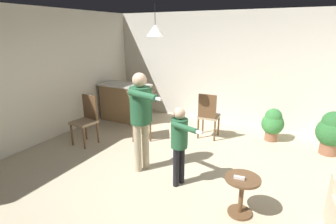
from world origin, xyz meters
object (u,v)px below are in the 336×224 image
at_px(person_child, 180,138).
at_px(dining_chair_near_wall, 138,115).
at_px(spare_remote_on_table, 239,178).
at_px(side_table_by_couch, 242,191).
at_px(potted_plant_by_wall, 273,123).
at_px(person_adult, 141,112).
at_px(dining_chair_centre_back, 86,118).
at_px(dining_chair_by_counter, 208,114).
at_px(potted_plant_corner, 332,131).
at_px(kitchen_counter, 126,102).

relative_size(person_child, dining_chair_near_wall, 1.22).
distance_m(dining_chair_near_wall, spare_remote_on_table, 2.91).
bearing_deg(side_table_by_couch, potted_plant_by_wall, 88.78).
bearing_deg(person_adult, dining_chair_near_wall, -127.99).
bearing_deg(potted_plant_by_wall, dining_chair_near_wall, -154.62).
distance_m(person_child, dining_chair_centre_back, 2.41).
height_order(person_child, dining_chair_by_counter, person_child).
xyz_separation_m(dining_chair_by_counter, potted_plant_corner, (2.30, 0.32, -0.08)).
xyz_separation_m(side_table_by_couch, person_adult, (-1.72, 0.39, 0.69)).
relative_size(person_child, potted_plant_corner, 1.45).
bearing_deg(dining_chair_by_counter, person_adult, -110.11).
bearing_deg(spare_remote_on_table, dining_chair_by_counter, 117.53).
xyz_separation_m(kitchen_counter, potted_plant_by_wall, (3.55, 0.32, -0.09)).
relative_size(kitchen_counter, potted_plant_by_wall, 1.79).
height_order(person_child, dining_chair_near_wall, person_child).
xyz_separation_m(person_adult, potted_plant_corner, (2.82, 2.11, -0.55)).
height_order(kitchen_counter, spare_remote_on_table, kitchen_counter).
relative_size(dining_chair_near_wall, potted_plant_by_wall, 1.42).
xyz_separation_m(dining_chair_by_counter, spare_remote_on_table, (1.16, -2.23, -0.01)).
distance_m(person_adult, person_child, 0.80).
bearing_deg(kitchen_counter, potted_plant_by_wall, 5.11).
bearing_deg(dining_chair_near_wall, potted_plant_corner, 74.64).
xyz_separation_m(dining_chair_by_counter, dining_chair_centre_back, (-2.12, -1.38, 0.00)).
relative_size(dining_chair_centre_back, spare_remote_on_table, 7.69).
bearing_deg(person_child, dining_chair_centre_back, -86.57).
bearing_deg(dining_chair_centre_back, potted_plant_by_wall, -145.53).
relative_size(dining_chair_by_counter, spare_remote_on_table, 7.69).
height_order(potted_plant_by_wall, spare_remote_on_table, potted_plant_by_wall).
bearing_deg(spare_remote_on_table, dining_chair_centre_back, 165.60).
bearing_deg(person_child, kitchen_counter, -113.63).
bearing_deg(dining_chair_near_wall, person_adult, 5.12).
distance_m(kitchen_counter, spare_remote_on_table, 4.22).
bearing_deg(kitchen_counter, spare_remote_on_table, -34.97).
height_order(dining_chair_by_counter, potted_plant_by_wall, dining_chair_by_counter).
relative_size(side_table_by_couch, dining_chair_by_counter, 0.52).
relative_size(dining_chair_near_wall, spare_remote_on_table, 7.69).
relative_size(kitchen_counter, dining_chair_near_wall, 1.26).
bearing_deg(dining_chair_centre_back, potted_plant_corner, -153.78).
distance_m(dining_chair_centre_back, potted_plant_corner, 4.74).
xyz_separation_m(person_child, dining_chair_centre_back, (-2.34, 0.54, -0.21)).
bearing_deg(person_adult, spare_remote_on_table, 91.18).
bearing_deg(kitchen_counter, potted_plant_corner, 1.55).
xyz_separation_m(dining_chair_near_wall, potted_plant_by_wall, (2.57, 1.22, -0.16)).
height_order(dining_chair_by_counter, dining_chair_centre_back, same).
height_order(side_table_by_couch, spare_remote_on_table, spare_remote_on_table).
height_order(person_adult, person_child, person_adult).
relative_size(kitchen_counter, person_adult, 0.77).
distance_m(kitchen_counter, person_adult, 2.71).
distance_m(potted_plant_corner, potted_plant_by_wall, 1.07).
relative_size(person_adult, potted_plant_by_wall, 2.33).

